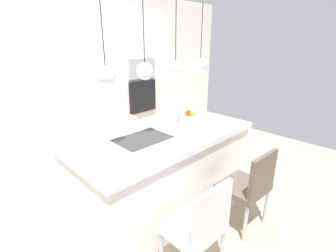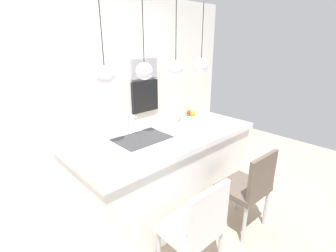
# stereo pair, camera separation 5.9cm
# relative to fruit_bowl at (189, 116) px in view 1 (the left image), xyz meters

# --- Properties ---
(floor) EXTENTS (6.60, 6.60, 0.00)m
(floor) POSITION_rel_fruit_bowl_xyz_m (-0.56, -0.09, -0.98)
(floor) COLOR tan
(floor) RESTS_ON ground
(back_wall) EXTENTS (6.00, 0.10, 2.60)m
(back_wall) POSITION_rel_fruit_bowl_xyz_m (-0.56, 1.56, 0.32)
(back_wall) COLOR silver
(back_wall) RESTS_ON ground
(kitchen_island) EXTENTS (2.07, 1.09, 0.94)m
(kitchen_island) POSITION_rel_fruit_bowl_xyz_m (-0.56, -0.09, -0.51)
(kitchen_island) COLOR white
(kitchen_island) RESTS_ON ground
(sink_basin) EXTENTS (0.56, 0.40, 0.02)m
(sink_basin) POSITION_rel_fruit_bowl_xyz_m (-0.83, -0.09, -0.05)
(sink_basin) COLOR #2D2D30
(sink_basin) RESTS_ON kitchen_island
(faucet) EXTENTS (0.02, 0.17, 0.22)m
(faucet) POSITION_rel_fruit_bowl_xyz_m (-0.83, 0.13, 0.10)
(faucet) COLOR silver
(faucet) RESTS_ON kitchen_island
(fruit_bowl) EXTENTS (0.29, 0.29, 0.16)m
(fruit_bowl) POSITION_rel_fruit_bowl_xyz_m (0.00, 0.00, 0.00)
(fruit_bowl) COLOR beige
(fruit_bowl) RESTS_ON kitchen_island
(microwave) EXTENTS (0.54, 0.08, 0.34)m
(microwave) POSITION_rel_fruit_bowl_xyz_m (0.44, 1.49, 0.45)
(microwave) COLOR #9E9EA3
(microwave) RESTS_ON back_wall
(oven) EXTENTS (0.56, 0.08, 0.56)m
(oven) POSITION_rel_fruit_bowl_xyz_m (0.44, 1.49, -0.05)
(oven) COLOR black
(oven) RESTS_ON back_wall
(chair_near) EXTENTS (0.47, 0.42, 0.90)m
(chair_near) POSITION_rel_fruit_bowl_xyz_m (-1.01, -1.00, -0.48)
(chair_near) COLOR silver
(chair_near) RESTS_ON ground
(chair_middle) EXTENTS (0.49, 0.44, 0.90)m
(chair_middle) POSITION_rel_fruit_bowl_xyz_m (-0.20, -1.00, -0.47)
(chair_middle) COLOR brown
(chair_middle) RESTS_ON ground
(pendant_light_left) EXTENTS (0.17, 0.17, 0.77)m
(pendant_light_left) POSITION_rel_fruit_bowl_xyz_m (-1.21, -0.09, 0.64)
(pendant_light_left) COLOR silver
(pendant_light_center_left) EXTENTS (0.17, 0.17, 0.77)m
(pendant_light_center_left) POSITION_rel_fruit_bowl_xyz_m (-0.78, -0.09, 0.64)
(pendant_light_center_left) COLOR silver
(pendant_light_center_right) EXTENTS (0.17, 0.17, 0.77)m
(pendant_light_center_right) POSITION_rel_fruit_bowl_xyz_m (-0.35, -0.09, 0.64)
(pendant_light_center_right) COLOR silver
(pendant_light_right) EXTENTS (0.17, 0.17, 0.77)m
(pendant_light_right) POSITION_rel_fruit_bowl_xyz_m (0.08, -0.09, 0.64)
(pendant_light_right) COLOR silver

